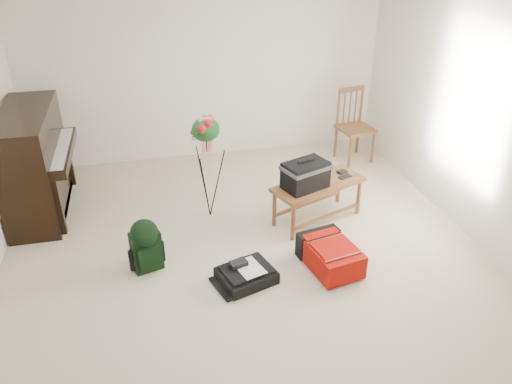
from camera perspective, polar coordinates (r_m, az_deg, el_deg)
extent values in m
cube|color=beige|center=(5.23, -0.89, -8.01)|extent=(5.00, 5.50, 0.01)
cube|color=white|center=(4.21, -1.17, 20.16)|extent=(5.00, 5.50, 0.01)
cube|color=white|center=(7.13, -5.80, 13.59)|extent=(5.00, 0.04, 2.50)
cube|color=white|center=(5.61, 24.98, 6.52)|extent=(0.04, 5.50, 2.50)
cube|color=black|center=(6.35, -24.03, 3.05)|extent=(0.55, 1.50, 1.25)
cube|color=black|center=(6.26, -21.55, 4.24)|extent=(0.28, 1.30, 0.10)
cube|color=white|center=(6.24, -21.64, 4.66)|extent=(0.22, 1.20, 0.02)
cube|color=black|center=(6.60, -22.61, -1.37)|extent=(0.45, 1.30, 0.10)
cube|color=brown|center=(5.72, 7.16, 0.86)|extent=(1.17, 0.79, 0.04)
cylinder|color=brown|center=(5.56, 2.84, -2.72)|extent=(0.05, 0.05, 0.45)
cylinder|color=brown|center=(5.85, 1.93, -0.96)|extent=(0.05, 0.05, 0.45)
cylinder|color=brown|center=(5.87, 12.08, -1.52)|extent=(0.05, 0.05, 0.45)
cylinder|color=brown|center=(6.14, 10.78, 0.10)|extent=(0.05, 0.05, 0.45)
cube|color=brown|center=(7.28, 11.31, 7.09)|extent=(0.52, 0.52, 0.04)
cylinder|color=brown|center=(7.15, 10.30, 4.55)|extent=(0.04, 0.04, 0.46)
cylinder|color=brown|center=(7.47, 9.19, 5.77)|extent=(0.04, 0.04, 0.46)
cylinder|color=brown|center=(7.30, 13.10, 4.79)|extent=(0.04, 0.04, 0.46)
cylinder|color=brown|center=(7.61, 11.90, 5.98)|extent=(0.04, 0.04, 0.46)
cube|color=brown|center=(7.27, 11.12, 11.47)|extent=(0.41, 0.12, 0.06)
cylinder|color=brown|center=(7.28, 9.52, 9.50)|extent=(0.04, 0.04, 0.55)
cylinder|color=brown|center=(7.43, 12.31, 9.64)|extent=(0.04, 0.04, 0.55)
cube|color=#B50D07|center=(5.13, 8.49, -7.17)|extent=(0.55, 0.72, 0.25)
cube|color=black|center=(5.32, 7.54, -5.61)|extent=(0.48, 0.23, 0.27)
cube|color=#B50D07|center=(5.02, 8.79, -6.23)|extent=(0.46, 0.44, 0.02)
cube|color=silver|center=(4.88, 9.57, -7.42)|extent=(0.41, 0.09, 0.01)
cube|color=black|center=(4.96, -1.10, -9.53)|extent=(0.62, 0.55, 0.12)
cube|color=black|center=(4.91, -1.11, -8.83)|extent=(0.54, 0.47, 0.03)
cube|color=white|center=(4.88, -0.82, -8.71)|extent=(0.31, 0.36, 0.01)
cube|color=black|center=(4.92, -1.86, -8.00)|extent=(0.19, 0.15, 0.05)
cube|color=black|center=(5.14, -12.41, -6.57)|extent=(0.32, 0.25, 0.43)
cube|color=black|center=(5.07, -12.34, -7.48)|extent=(0.23, 0.11, 0.25)
sphere|color=black|center=(5.02, -12.67, -4.58)|extent=(0.28, 0.28, 0.28)
cube|color=black|center=(5.22, -13.18, -6.09)|extent=(0.04, 0.04, 0.38)
cube|color=black|center=(5.22, -11.71, -5.93)|extent=(0.04, 0.04, 0.38)
cylinder|color=black|center=(5.55, -5.72, 6.17)|extent=(0.01, 0.01, 0.33)
ellipsoid|color=#1A531D|center=(5.51, -5.77, 7.12)|extent=(0.31, 0.22, 0.29)
cube|color=red|center=(5.45, -5.79, 8.01)|extent=(0.16, 0.05, 0.09)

